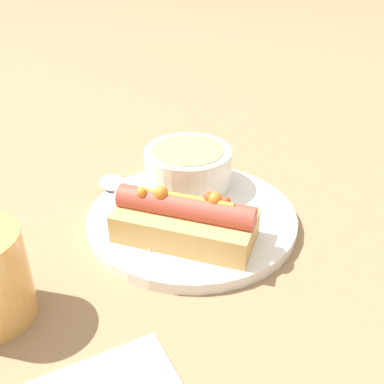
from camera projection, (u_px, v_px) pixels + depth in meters
ground_plane at (192, 222)px, 0.53m from camera, size 4.00×4.00×0.00m
dinner_plate at (192, 218)px, 0.53m from camera, size 0.24×0.24×0.01m
hot_dog at (188, 220)px, 0.47m from camera, size 0.16×0.09×0.06m
soup_bowl at (188, 166)px, 0.57m from camera, size 0.11×0.11×0.05m
spoon at (116, 189)px, 0.56m from camera, size 0.11×0.15×0.01m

